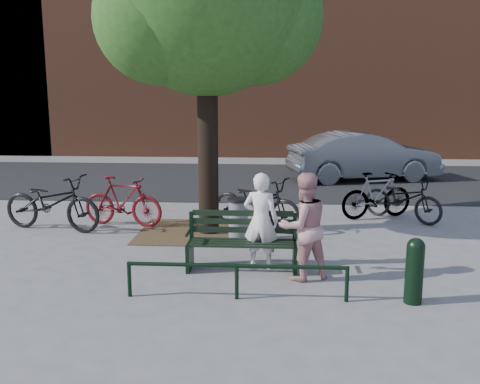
# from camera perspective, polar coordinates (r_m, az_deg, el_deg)

# --- Properties ---
(ground) EXTENTS (90.00, 90.00, 0.00)m
(ground) POSITION_cam_1_polar(r_m,az_deg,el_deg) (8.65, 0.21, -8.30)
(ground) COLOR gray
(ground) RESTS_ON ground
(dirt_pit) EXTENTS (2.40, 2.00, 0.02)m
(dirt_pit) POSITION_cam_1_polar(r_m,az_deg,el_deg) (10.84, -4.38, -4.27)
(dirt_pit) COLOR brown
(dirt_pit) RESTS_ON ground
(road) EXTENTS (40.00, 7.00, 0.01)m
(road) POSITION_cam_1_polar(r_m,az_deg,el_deg) (16.90, 1.95, 1.30)
(road) COLOR black
(road) RESTS_ON ground
(townhouse_row) EXTENTS (45.00, 4.00, 14.00)m
(townhouse_row) POSITION_cam_1_polar(r_m,az_deg,el_deg) (24.39, 3.04, 19.02)
(townhouse_row) COLOR brown
(townhouse_row) RESTS_ON ground
(park_bench) EXTENTS (1.74, 0.54, 0.97)m
(park_bench) POSITION_cam_1_polar(r_m,az_deg,el_deg) (8.58, 0.24, -5.12)
(park_bench) COLOR black
(park_bench) RESTS_ON ground
(guard_railing) EXTENTS (3.06, 0.06, 0.51)m
(guard_railing) POSITION_cam_1_polar(r_m,az_deg,el_deg) (7.39, -0.36, -8.43)
(guard_railing) COLOR black
(guard_railing) RESTS_ON ground
(street_tree) EXTENTS (4.20, 3.80, 6.50)m
(street_tree) POSITION_cam_1_polar(r_m,az_deg,el_deg) (10.54, -3.30, 19.51)
(street_tree) COLOR black
(street_tree) RESTS_ON ground
(person_left) EXTENTS (0.64, 0.50, 1.56)m
(person_left) POSITION_cam_1_polar(r_m,az_deg,el_deg) (8.56, 2.24, -3.07)
(person_left) COLOR white
(person_left) RESTS_ON ground
(person_right) EXTENTS (0.98, 0.90, 1.64)m
(person_right) POSITION_cam_1_polar(r_m,az_deg,el_deg) (8.10, 6.81, -3.67)
(person_right) COLOR tan
(person_right) RESTS_ON ground
(bollard) EXTENTS (0.24, 0.24, 0.91)m
(bollard) POSITION_cam_1_polar(r_m,az_deg,el_deg) (7.61, 18.12, -7.75)
(bollard) COLOR black
(bollard) RESTS_ON ground
(litter_bin) EXTENTS (0.40, 0.40, 0.82)m
(litter_bin) POSITION_cam_1_polar(r_m,az_deg,el_deg) (10.14, -0.19, -2.94)
(litter_bin) COLOR gray
(litter_bin) RESTS_ON ground
(bicycle_a) EXTENTS (2.30, 1.23, 1.15)m
(bicycle_a) POSITION_cam_1_polar(r_m,az_deg,el_deg) (11.52, -19.42, -1.08)
(bicycle_a) COLOR black
(bicycle_a) RESTS_ON ground
(bicycle_b) EXTENTS (1.83, 0.83, 1.06)m
(bicycle_b) POSITION_cam_1_polar(r_m,az_deg,el_deg) (11.47, -12.40, -0.97)
(bicycle_b) COLOR #5C0D12
(bicycle_b) RESTS_ON ground
(bicycle_c) EXTENTS (2.15, 1.64, 1.09)m
(bicycle_c) POSITION_cam_1_polar(r_m,az_deg,el_deg) (10.98, 1.77, -1.18)
(bicycle_c) COLOR black
(bicycle_c) RESTS_ON ground
(bicycle_d) EXTENTS (1.80, 1.10, 1.04)m
(bicycle_d) POSITION_cam_1_polar(r_m,az_deg,el_deg) (12.27, 14.38, -0.32)
(bicycle_d) COLOR gray
(bicycle_d) RESTS_ON ground
(bicycle_e) EXTENTS (1.81, 1.72, 0.97)m
(bicycle_e) POSITION_cam_1_polar(r_m,az_deg,el_deg) (12.22, 16.97, -0.68)
(bicycle_e) COLOR black
(bicycle_e) RESTS_ON ground
(parked_car) EXTENTS (4.89, 2.70, 1.53)m
(parked_car) POSITION_cam_1_polar(r_m,az_deg,el_deg) (17.20, 13.05, 3.74)
(parked_car) COLOR slate
(parked_car) RESTS_ON ground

